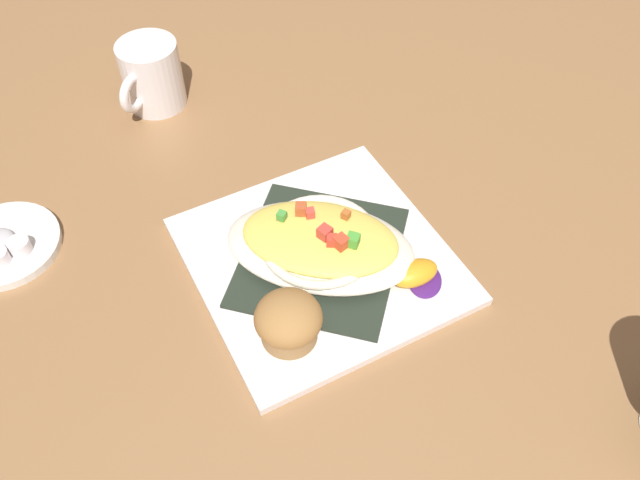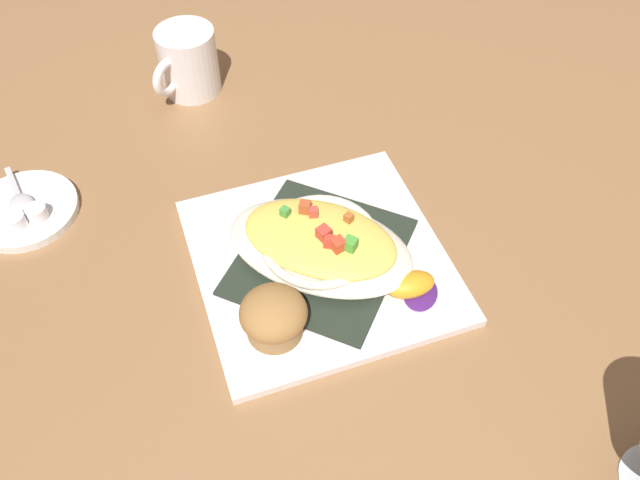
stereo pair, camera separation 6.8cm
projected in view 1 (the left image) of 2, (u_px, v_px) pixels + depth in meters
ground_plane at (320, 263)px, 0.74m from camera, size 2.60×2.60×0.00m
square_plate at (320, 260)px, 0.74m from camera, size 0.31×0.31×0.01m
folded_napkin at (320, 256)px, 0.73m from camera, size 0.25×0.25×0.00m
gratin_dish at (320, 243)px, 0.71m from camera, size 0.24×0.23×0.05m
muffin at (288, 321)px, 0.65m from camera, size 0.07×0.07×0.05m
orange_garnish at (417, 275)px, 0.71m from camera, size 0.06×0.07×0.02m
coffee_mug at (152, 79)px, 0.89m from camera, size 0.08×0.11×0.09m
creamer_saucer at (4, 245)px, 0.75m from camera, size 0.13×0.13×0.01m
spoon at (0, 237)px, 0.75m from camera, size 0.09×0.03×0.01m
creamer_cup_1 at (20, 246)px, 0.73m from camera, size 0.02×0.02×0.02m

